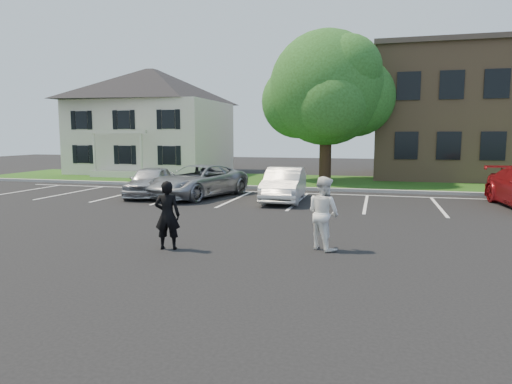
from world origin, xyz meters
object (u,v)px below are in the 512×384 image
tree (328,91)px  man_black_suit (167,215)px  car_silver_west (151,181)px  house (153,121)px  car_silver_minivan (198,181)px  man_white_shirt (323,213)px  car_white_sedan (284,185)px

tree → man_black_suit: bearing=-96.9°
man_black_suit → car_silver_west: size_ratio=0.42×
house → car_silver_west: (6.15, -12.10, -3.14)m
house → car_silver_minivan: bearing=-54.7°
man_black_suit → man_white_shirt: bearing=-178.5°
man_black_suit → car_silver_west: (-5.10, 8.80, -0.16)m
tree → house: bearing=163.8°
tree → man_white_shirt: tree is taller
tree → man_black_suit: tree is taller
man_black_suit → man_white_shirt: 3.84m
house → man_black_suit: 23.92m
house → man_black_suit: bearing=-61.7°
car_silver_minivan → car_white_sedan: (4.04, -0.24, -0.02)m
man_black_suit → car_silver_west: 10.17m
house → tree: bearing=-16.2°
man_black_suit → man_white_shirt: (3.71, 0.98, 0.05)m
tree → car_silver_west: (-7.16, -8.22, -4.66)m
tree → car_silver_west: size_ratio=2.17×
tree → car_white_sedan: tree is taller
tree → car_silver_minivan: bearing=-122.1°
man_black_suit → car_silver_minivan: 9.56m
man_white_shirt → house: bearing=-13.3°
car_silver_west → car_white_sedan: 6.24m
car_white_sedan → house: bearing=132.3°
man_white_shirt → man_black_suit: bearing=54.7°
man_black_suit → house: bearing=-75.0°
man_black_suit → car_silver_minivan: (-2.90, 9.11, -0.12)m
man_white_shirt → car_silver_minivan: bearing=-11.0°
car_silver_minivan → house: bearing=142.4°
car_silver_west → car_white_sedan: (6.24, 0.06, 0.02)m
house → car_white_sedan: 17.55m
car_silver_minivan → car_white_sedan: 4.04m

